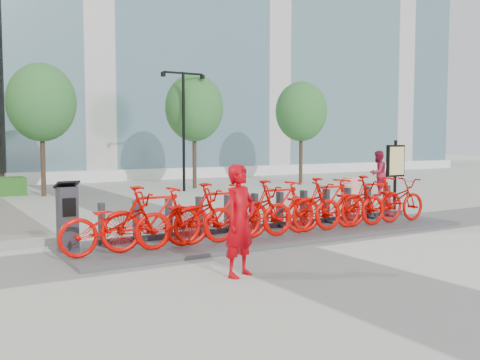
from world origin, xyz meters
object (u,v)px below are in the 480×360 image
bike_0 (116,224)px  map_sign (396,164)px  kiosk (67,217)px  construction_barrel (351,194)px  worker_red (240,221)px  pedestrian (378,173)px

bike_0 → map_sign: 9.86m
kiosk → map_sign: map_sign is taller
kiosk → construction_barrel: 9.16m
bike_0 → kiosk: 0.99m
worker_red → map_sign: bearing=6.9°
kiosk → bike_0: bearing=-47.4°
bike_0 → construction_barrel: 8.65m
construction_barrel → kiosk: bearing=-167.6°
worker_red → pedestrian: bearing=14.1°
bike_0 → construction_barrel: (8.23, 2.65, -0.12)m
bike_0 → map_sign: size_ratio=0.98×
kiosk → construction_barrel: bearing=8.7°
bike_0 → kiosk: bearing=46.3°
kiosk → worker_red: (1.97, -2.98, 0.17)m
bike_0 → map_sign: (9.60, 2.14, 0.80)m
construction_barrel → map_sign: size_ratio=0.48×
pedestrian → worker_red: bearing=27.1°
bike_0 → construction_barrel: bearing=-72.2°
construction_barrel → map_sign: 1.72m
construction_barrel → map_sign: bearing=-20.3°
worker_red → map_sign: map_sign is taller
kiosk → pedestrian: size_ratio=0.76×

